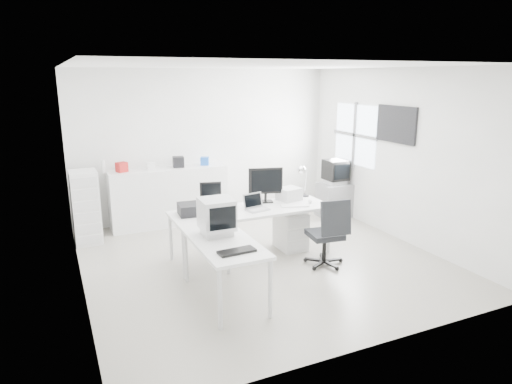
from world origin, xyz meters
name	(u,v)px	position (x,y,z in m)	size (l,w,h in m)	color
floor	(262,260)	(0.00, 0.00, 0.00)	(5.00, 5.00, 0.01)	beige
ceiling	(262,66)	(0.00, 0.00, 2.80)	(5.00, 5.00, 0.01)	white
back_wall	(206,144)	(0.00, 2.50, 1.40)	(5.00, 0.02, 2.80)	silver
left_wall	(74,185)	(-2.50, 0.00, 1.40)	(0.02, 5.00, 2.80)	silver
right_wall	(399,155)	(2.50, 0.00, 1.40)	(0.02, 5.00, 2.80)	silver
window	(355,135)	(2.48, 1.20, 1.60)	(0.02, 1.20, 1.10)	white
wall_picture	(396,124)	(2.47, 0.10, 1.90)	(0.04, 0.90, 0.60)	black
main_desk	(252,233)	(-0.07, 0.19, 0.38)	(2.40, 0.80, 0.75)	silver
side_desk	(225,270)	(-0.92, -0.91, 0.38)	(0.70, 1.40, 0.75)	silver
drawer_pedestal	(291,230)	(0.63, 0.24, 0.30)	(0.40, 0.50, 0.60)	silver
inkjet_printer	(194,209)	(-0.92, 0.29, 0.83)	(0.44, 0.35, 0.16)	black
lcd_monitor_small	(211,196)	(-0.62, 0.44, 0.95)	(0.31, 0.18, 0.39)	black
lcd_monitor_large	(266,185)	(0.28, 0.44, 1.03)	(0.53, 0.21, 0.55)	black
laptop	(257,203)	(-0.02, 0.09, 0.86)	(0.33, 0.34, 0.22)	#B7B7BA
white_keyboard	(295,206)	(0.58, 0.04, 0.76)	(0.42, 0.13, 0.02)	silver
white_mouse	(310,201)	(0.88, 0.09, 0.78)	(0.06, 0.06, 0.06)	silver
laser_printer	(289,194)	(0.68, 0.41, 0.85)	(0.34, 0.29, 0.19)	silver
desk_lamp	(306,181)	(1.03, 0.49, 1.01)	(0.17, 0.17, 0.52)	silver
crt_monitor	(217,217)	(-0.92, -0.66, 0.98)	(0.40, 0.40, 0.46)	#B7B7BA
black_keyboard	(237,251)	(-0.92, -1.31, 0.76)	(0.43, 0.17, 0.03)	black
office_chair	(325,231)	(0.75, -0.53, 0.51)	(0.59, 0.59, 1.02)	#242629
tv_cabinet	(334,200)	(2.22, 1.39, 0.33)	(0.60, 0.49, 0.65)	slate
crt_tv	(336,172)	(2.22, 1.39, 0.88)	(0.50, 0.48, 0.45)	black
sideboard	(169,196)	(-0.82, 2.24, 0.53)	(2.11, 0.53, 1.05)	silver
clutter_box_a	(122,167)	(-1.62, 2.24, 1.14)	(0.17, 0.15, 0.17)	#A91918
clutter_box_b	(151,166)	(-1.12, 2.24, 1.12)	(0.13, 0.11, 0.13)	silver
clutter_box_c	(178,162)	(-0.62, 2.24, 1.15)	(0.19, 0.18, 0.19)	black
clutter_box_d	(205,161)	(-0.12, 2.24, 1.13)	(0.15, 0.13, 0.15)	blue
clutter_bottle	(103,167)	(-1.92, 2.28, 1.16)	(0.07, 0.07, 0.22)	silver
filing_cabinet	(86,207)	(-2.28, 1.86, 0.60)	(0.42, 0.50, 1.20)	silver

